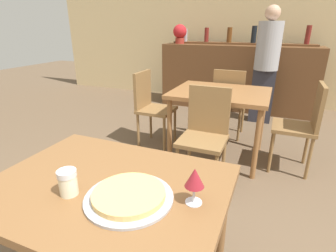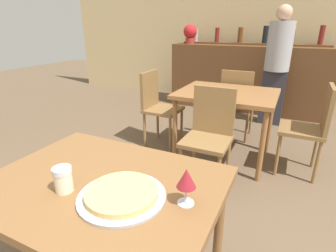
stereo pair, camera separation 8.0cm
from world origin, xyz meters
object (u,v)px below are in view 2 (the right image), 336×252
object	(u,v)px
person_standing	(277,63)
wine_glass	(186,179)
chair_far_side_back	(237,100)
pizza_tray	(122,194)
potted_plant	(190,33)
chair_far_side_left	(157,103)
chair_far_side_front	(209,131)
cheese_shaker	(63,179)
chair_far_side_right	(312,124)

from	to	relation	value
person_standing	wine_glass	xyz separation A→B (m)	(-0.08, -3.26, -0.07)
chair_far_side_back	pizza_tray	world-z (taller)	chair_far_side_back
potted_plant	chair_far_side_left	bearing A→B (deg)	-79.81
chair_far_side_left	pizza_tray	world-z (taller)	chair_far_side_left
chair_far_side_front	pizza_tray	xyz separation A→B (m)	(0.03, -1.36, 0.21)
person_standing	potted_plant	size ratio (longest dim) A/B	5.08
cheese_shaker	potted_plant	bearing A→B (deg)	103.53
chair_far_side_left	pizza_tray	bearing A→B (deg)	-156.19
cheese_shaker	wine_glass	xyz separation A→B (m)	(0.51, 0.15, 0.06)
chair_far_side_front	potted_plant	bearing A→B (deg)	115.08
wine_glass	chair_far_side_back	bearing A→B (deg)	96.62
pizza_tray	chair_far_side_back	bearing A→B (deg)	90.61
chair_far_side_left	person_standing	world-z (taller)	person_standing
chair_far_side_right	chair_far_side_back	bearing A→B (deg)	-125.02
pizza_tray	cheese_shaker	world-z (taller)	cheese_shaker
person_standing	wine_glass	bearing A→B (deg)	-91.34
potted_plant	cheese_shaker	bearing A→B (deg)	-76.47
pizza_tray	wine_glass	bearing A→B (deg)	17.60
chair_far_side_left	potted_plant	bearing A→B (deg)	10.19
chair_far_side_left	chair_far_side_right	distance (m)	1.66
chair_far_side_left	wine_glass	bearing A→B (deg)	-149.10
chair_far_side_front	chair_far_side_back	bearing A→B (deg)	90.00
pizza_tray	person_standing	distance (m)	3.36
person_standing	pizza_tray	bearing A→B (deg)	-95.68
chair_far_side_back	chair_far_side_right	bearing A→B (deg)	144.98
cheese_shaker	chair_far_side_right	bearing A→B (deg)	62.21
chair_far_side_back	wine_glass	size ratio (longest dim) A/B	5.67
pizza_tray	wine_glass	distance (m)	0.29
chair_far_side_back	person_standing	size ratio (longest dim) A/B	0.54
chair_far_side_right	wine_glass	bearing A→B (deg)	-16.38
chair_far_side_right	wine_glass	size ratio (longest dim) A/B	5.67
chair_far_side_right	potted_plant	world-z (taller)	potted_plant
chair_far_side_back	pizza_tray	bearing A→B (deg)	90.61
chair_far_side_back	chair_far_side_right	distance (m)	1.01
chair_far_side_front	chair_far_side_left	bearing A→B (deg)	144.98
potted_plant	wine_glass	bearing A→B (deg)	-68.94
chair_far_side_right	pizza_tray	world-z (taller)	chair_far_side_right
chair_far_side_front	potted_plant	distance (m)	2.88
chair_far_side_back	person_standing	distance (m)	0.97
chair_far_side_left	chair_far_side_right	xyz separation A→B (m)	(1.66, 0.00, 0.00)
chair_far_side_right	potted_plant	distance (m)	2.89
pizza_tray	wine_glass	size ratio (longest dim) A/B	2.34
chair_far_side_right	potted_plant	bearing A→B (deg)	-133.95
cheese_shaker	wine_glass	world-z (taller)	wine_glass
pizza_tray	person_standing	world-z (taller)	person_standing
person_standing	wine_glass	size ratio (longest dim) A/B	10.48
chair_far_side_left	person_standing	distance (m)	1.88
chair_far_side_front	wine_glass	bearing A→B (deg)	-77.51
chair_far_side_left	wine_glass	xyz separation A→B (m)	(1.11, -1.86, 0.31)
pizza_tray	person_standing	xyz separation A→B (m)	(0.33, 3.34, 0.16)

